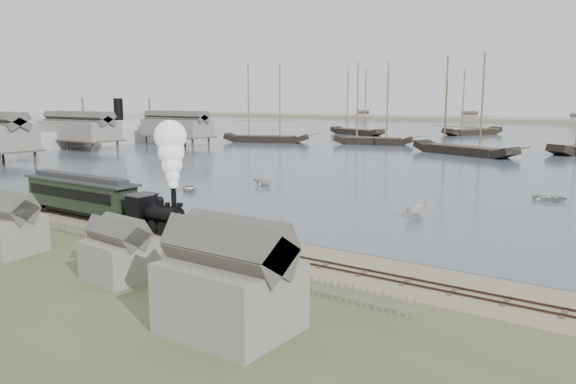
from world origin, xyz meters
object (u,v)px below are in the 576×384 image
Objects in this scene: beached_dinghy at (97,207)px; steamship at (119,120)px; locomotive at (167,184)px; passenger_coach at (81,194)px.

steamship is at bearing 57.13° from beached_dinghy.
passenger_coach is (-12.15, 0.00, -2.01)m from locomotive.
passenger_coach is 94.83m from steamship.
locomotive is at bearing 0.00° from passenger_coach.
locomotive is 0.63× the size of passenger_coach.
locomotive is at bearing -128.86° from steamship.
steamship reaches higher than beached_dinghy.
steamship is (-84.59, 61.11, 1.45)m from locomotive.
beached_dinghy is (-13.52, 2.73, -3.89)m from locomotive.
beached_dinghy is at bearing 168.59° from locomotive.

